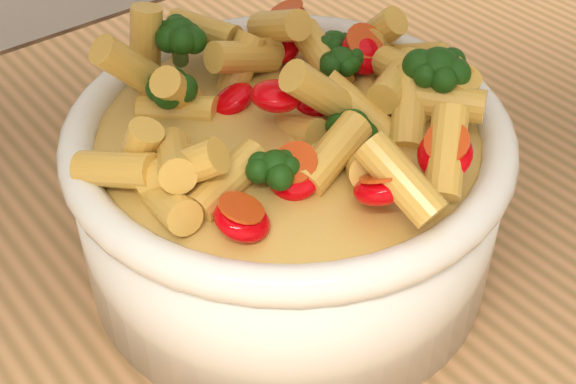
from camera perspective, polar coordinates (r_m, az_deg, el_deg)
serving_bowl at (r=0.44m, az=-0.00°, el=0.12°), size 0.23×0.23×0.10m
pasta_salad at (r=0.40m, az=-0.00°, el=6.94°), size 0.18×0.18×0.04m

